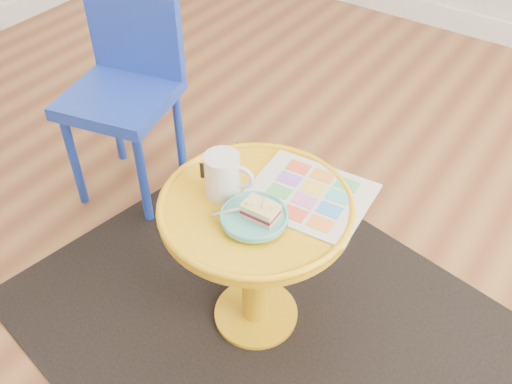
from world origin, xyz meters
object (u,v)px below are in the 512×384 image
Objects in this scene: side_table at (256,240)px; chair at (126,77)px; newspaper at (309,195)px; mug at (223,174)px; plate at (254,217)px.

chair reaches higher than side_table.
mug is (-0.18, -0.11, 0.06)m from newspaper.
newspaper is at bearing 69.09° from plate.
side_table is at bearing -137.29° from newspaper.
mug reaches higher than plate.
mug is 0.77× the size of plate.
chair reaches higher than plate.
chair is at bearing 156.27° from plate.
newspaper is (0.09, 0.10, 0.13)m from side_table.
newspaper is 1.83× the size of plate.
mug reaches higher than side_table.
side_table is at bearing -8.91° from mug.
newspaper is at bearing 15.50° from mug.
plate is at bearing -59.14° from side_table.
chair is at bearing 158.93° from side_table.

